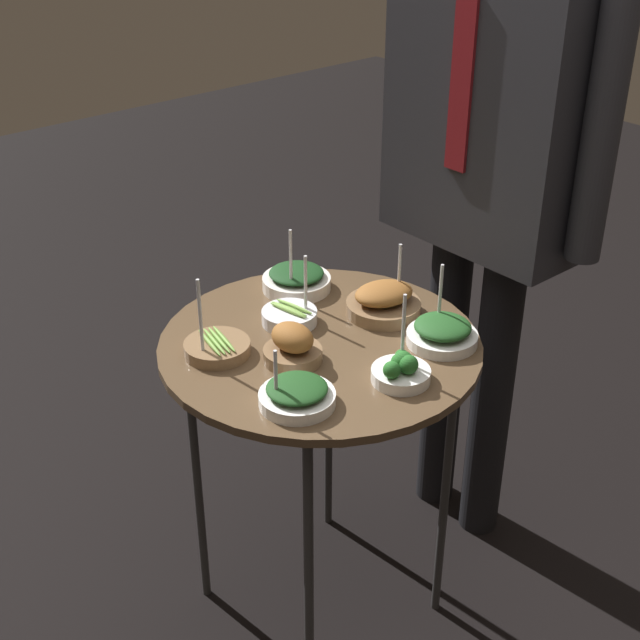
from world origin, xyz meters
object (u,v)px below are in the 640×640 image
at_px(bowl_asparagus_front_right, 291,315).
at_px(bowl_roast_far_rim, 382,301).
at_px(bowl_roast_center, 293,346).
at_px(bowl_broccoli_back_left, 401,370).
at_px(serving_cart, 320,364).
at_px(bowl_asparagus_back_right, 217,347).
at_px(bowl_spinach_front_center, 442,332).
at_px(waiter_figure, 491,144).
at_px(bowl_spinach_near_rim, 297,395).
at_px(bowl_spinach_mid_left, 296,280).

bearing_deg(bowl_asparagus_front_right, bowl_roast_far_rim, 61.21).
xyz_separation_m(bowl_roast_center, bowl_broccoli_back_left, (0.19, 0.11, -0.01)).
bearing_deg(serving_cart, bowl_broccoli_back_left, 5.83).
relative_size(bowl_roast_center, bowl_broccoli_back_left, 0.69).
height_order(bowl_broccoli_back_left, bowl_asparagus_back_right, bowl_asparagus_back_right).
distance_m(bowl_roast_center, bowl_roast_far_rim, 0.27).
height_order(bowl_spinach_front_center, waiter_figure, waiter_figure).
xyz_separation_m(bowl_spinach_front_center, bowl_roast_far_rim, (-0.17, -0.01, 0.00)).
relative_size(bowl_asparagus_front_right, bowl_spinach_near_rim, 1.06).
height_order(bowl_spinach_mid_left, bowl_asparagus_back_right, bowl_asparagus_back_right).
distance_m(bowl_roast_center, bowl_broccoli_back_left, 0.22).
bearing_deg(bowl_spinach_front_center, serving_cart, -131.94).
relative_size(bowl_roast_center, bowl_asparagus_back_right, 0.65).
xyz_separation_m(bowl_asparagus_front_right, bowl_asparagus_back_right, (0.00, -0.19, -0.00)).
bearing_deg(bowl_spinach_near_rim, bowl_roast_center, 144.03).
bearing_deg(waiter_figure, bowl_spinach_mid_left, -116.37).
relative_size(bowl_spinach_mid_left, bowl_spinach_near_rim, 1.16).
distance_m(bowl_asparagus_front_right, bowl_roast_far_rim, 0.20).
distance_m(bowl_roast_center, bowl_asparagus_back_right, 0.16).
relative_size(bowl_roast_center, bowl_spinach_mid_left, 0.71).
bearing_deg(bowl_spinach_front_center, bowl_spinach_near_rim, -93.71).
relative_size(bowl_asparagus_front_right, bowl_broccoli_back_left, 0.89).
distance_m(bowl_spinach_mid_left, waiter_figure, 0.53).
bearing_deg(bowl_spinach_mid_left, serving_cart, -27.41).
bearing_deg(bowl_asparagus_front_right, waiter_figure, 80.10).
relative_size(bowl_asparagus_back_right, bowl_roast_far_rim, 1.12).
bearing_deg(bowl_roast_center, waiter_figure, 93.22).
xyz_separation_m(bowl_asparagus_back_right, waiter_figure, (0.08, 0.70, 0.29)).
bearing_deg(bowl_roast_far_rim, bowl_spinach_near_rim, -67.66).
height_order(bowl_asparagus_front_right, bowl_roast_far_rim, same).
relative_size(bowl_spinach_mid_left, waiter_figure, 0.10).
distance_m(bowl_roast_far_rim, waiter_figure, 0.43).
relative_size(bowl_asparagus_front_right, bowl_roast_center, 1.29).
relative_size(serving_cart, bowl_asparagus_front_right, 4.92).
bearing_deg(bowl_asparagus_front_right, bowl_spinach_mid_left, 136.76).
distance_m(bowl_roast_center, bowl_spinach_near_rim, 0.15).
distance_m(bowl_asparagus_front_right, bowl_broccoli_back_left, 0.31).
relative_size(bowl_spinach_front_center, bowl_asparagus_back_right, 0.88).
height_order(bowl_roast_center, waiter_figure, waiter_figure).
distance_m(serving_cart, bowl_roast_far_rim, 0.20).
bearing_deg(bowl_spinach_front_center, bowl_roast_far_rim, -178.24).
height_order(serving_cart, bowl_spinach_near_rim, bowl_spinach_near_rim).
xyz_separation_m(bowl_broccoli_back_left, bowl_spinach_mid_left, (-0.42, 0.09, -0.00)).
xyz_separation_m(bowl_spinach_mid_left, bowl_roast_far_rim, (0.21, 0.07, 0.01)).
xyz_separation_m(bowl_roast_far_rim, waiter_figure, (-0.01, 0.33, 0.28)).
bearing_deg(waiter_figure, bowl_roast_far_rim, -88.55).
xyz_separation_m(serving_cart, bowl_broccoli_back_left, (0.21, 0.02, 0.08)).
bearing_deg(bowl_spinach_front_center, bowl_asparagus_back_right, -125.17).
bearing_deg(bowl_spinach_front_center, bowl_asparagus_front_right, -145.96).
xyz_separation_m(bowl_asparagus_front_right, bowl_spinach_near_rim, (0.24, -0.18, 0.00)).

